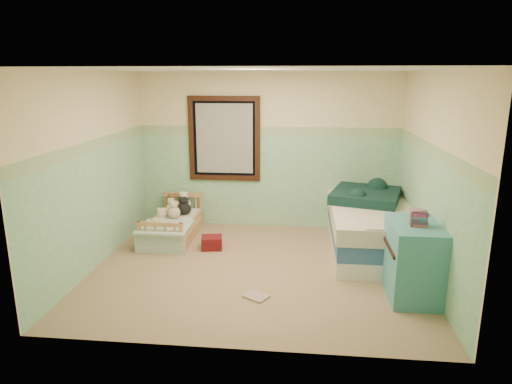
# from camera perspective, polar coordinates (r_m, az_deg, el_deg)

# --- Properties ---
(floor) EXTENTS (4.20, 3.60, 0.02)m
(floor) POSITION_cam_1_polar(r_m,az_deg,el_deg) (5.98, 0.03, -9.70)
(floor) COLOR #8C6C4E
(floor) RESTS_ON ground
(ceiling) EXTENTS (4.20, 3.60, 0.02)m
(ceiling) POSITION_cam_1_polar(r_m,az_deg,el_deg) (5.46, 0.03, 15.23)
(ceiling) COLOR silver
(ceiling) RESTS_ON wall_back
(wall_back) EXTENTS (4.20, 0.04, 2.50)m
(wall_back) POSITION_cam_1_polar(r_m,az_deg,el_deg) (7.35, 1.48, 5.12)
(wall_back) COLOR beige
(wall_back) RESTS_ON floor
(wall_front) EXTENTS (4.20, 0.04, 2.50)m
(wall_front) POSITION_cam_1_polar(r_m,az_deg,el_deg) (3.86, -2.72, -3.39)
(wall_front) COLOR beige
(wall_front) RESTS_ON floor
(wall_left) EXTENTS (0.04, 3.60, 2.50)m
(wall_left) POSITION_cam_1_polar(r_m,az_deg,el_deg) (6.16, -19.81, 2.49)
(wall_left) COLOR beige
(wall_left) RESTS_ON floor
(wall_right) EXTENTS (0.04, 3.60, 2.50)m
(wall_right) POSITION_cam_1_polar(r_m,az_deg,el_deg) (5.76, 21.28, 1.59)
(wall_right) COLOR beige
(wall_right) RESTS_ON floor
(wainscot_mint) EXTENTS (4.20, 0.01, 1.50)m
(wainscot_mint) POSITION_cam_1_polar(r_m,az_deg,el_deg) (7.43, 1.45, 1.29)
(wainscot_mint) COLOR #75A983
(wainscot_mint) RESTS_ON floor
(border_strip) EXTENTS (4.20, 0.01, 0.15)m
(border_strip) POSITION_cam_1_polar(r_m,az_deg,el_deg) (7.29, 1.49, 7.63)
(border_strip) COLOR #488045
(border_strip) RESTS_ON wall_back
(window_frame) EXTENTS (1.16, 0.06, 1.36)m
(window_frame) POSITION_cam_1_polar(r_m,az_deg,el_deg) (7.36, -4.01, 6.69)
(window_frame) COLOR black
(window_frame) RESTS_ON wall_back
(window_blinds) EXTENTS (0.92, 0.01, 1.12)m
(window_blinds) POSITION_cam_1_polar(r_m,az_deg,el_deg) (7.37, -4.00, 6.70)
(window_blinds) COLOR #AEAEAB
(window_blinds) RESTS_ON window_frame
(toddler_bed_frame) EXTENTS (0.66, 1.33, 0.17)m
(toddler_bed_frame) POSITION_cam_1_polar(r_m,az_deg,el_deg) (7.16, -10.34, -4.98)
(toddler_bed_frame) COLOR #C37D48
(toddler_bed_frame) RESTS_ON floor
(toddler_mattress) EXTENTS (0.61, 1.27, 0.12)m
(toddler_mattress) POSITION_cam_1_polar(r_m,az_deg,el_deg) (7.12, -10.39, -3.87)
(toddler_mattress) COLOR silver
(toddler_mattress) RESTS_ON toddler_bed_frame
(patchwork_quilt) EXTENTS (0.72, 0.66, 0.03)m
(patchwork_quilt) POSITION_cam_1_polar(r_m,az_deg,el_deg) (6.72, -11.39, -4.35)
(patchwork_quilt) COLOR #5C8FAE
(patchwork_quilt) RESTS_ON toddler_mattress
(plush_bed_brown) EXTENTS (0.19, 0.19, 0.19)m
(plush_bed_brown) POSITION_cam_1_polar(r_m,az_deg,el_deg) (7.57, -10.49, -1.53)
(plush_bed_brown) COLOR brown
(plush_bed_brown) RESTS_ON toddler_mattress
(plush_bed_white) EXTENTS (0.21, 0.21, 0.21)m
(plush_bed_white) POSITION_cam_1_polar(r_m,az_deg,el_deg) (7.51, -9.03, -1.51)
(plush_bed_white) COLOR white
(plush_bed_white) RESTS_ON toddler_mattress
(plush_bed_tan) EXTENTS (0.18, 0.18, 0.18)m
(plush_bed_tan) POSITION_cam_1_polar(r_m,az_deg,el_deg) (7.36, -10.59, -2.06)
(plush_bed_tan) COLOR beige
(plush_bed_tan) RESTS_ON toddler_mattress
(plush_bed_dark) EXTENTS (0.18, 0.18, 0.18)m
(plush_bed_dark) POSITION_cam_1_polar(r_m,az_deg,el_deg) (7.29, -8.86, -2.11)
(plush_bed_dark) COLOR black
(plush_bed_dark) RESTS_ON toddler_mattress
(plush_floor_cream) EXTENTS (0.29, 0.29, 0.29)m
(plush_floor_cream) POSITION_cam_1_polar(r_m,az_deg,el_deg) (7.35, -11.55, -4.07)
(plush_floor_cream) COLOR beige
(plush_floor_cream) RESTS_ON floor
(plush_floor_tan) EXTENTS (0.24, 0.24, 0.24)m
(plush_floor_tan) POSITION_cam_1_polar(r_m,az_deg,el_deg) (7.06, -12.30, -5.06)
(plush_floor_tan) COLOR beige
(plush_floor_tan) RESTS_ON floor
(twin_bed_frame) EXTENTS (1.09, 2.17, 0.22)m
(twin_bed_frame) POSITION_cam_1_polar(r_m,az_deg,el_deg) (6.75, 14.06, -6.16)
(twin_bed_frame) COLOR white
(twin_bed_frame) RESTS_ON floor
(twin_boxspring) EXTENTS (1.09, 2.17, 0.22)m
(twin_boxspring) POSITION_cam_1_polar(r_m,az_deg,el_deg) (6.68, 14.17, -4.39)
(twin_boxspring) COLOR #2D5B80
(twin_boxspring) RESTS_ON twin_bed_frame
(twin_mattress) EXTENTS (1.13, 2.22, 0.22)m
(twin_mattress) POSITION_cam_1_polar(r_m,az_deg,el_deg) (6.62, 14.29, -2.58)
(twin_mattress) COLOR beige
(twin_mattress) RESTS_ON twin_boxspring
(teal_blanket) EXTENTS (1.15, 1.19, 0.14)m
(teal_blanket) POSITION_cam_1_polar(r_m,az_deg,el_deg) (6.85, 13.62, -0.41)
(teal_blanket) COLOR black
(teal_blanket) RESTS_ON twin_mattress
(dresser) EXTENTS (0.53, 0.85, 0.85)m
(dresser) POSITION_cam_1_polar(r_m,az_deg,el_deg) (5.43, 19.11, -8.07)
(dresser) COLOR teal
(dresser) RESTS_ON floor
(book_stack) EXTENTS (0.18, 0.15, 0.17)m
(book_stack) POSITION_cam_1_polar(r_m,az_deg,el_deg) (5.20, 19.74, -3.14)
(book_stack) COLOR brown
(book_stack) RESTS_ON dresser
(red_pillow) EXTENTS (0.33, 0.30, 0.18)m
(red_pillow) POSITION_cam_1_polar(r_m,az_deg,el_deg) (6.63, -5.58, -6.35)
(red_pillow) COLOR maroon
(red_pillow) RESTS_ON floor
(floor_book) EXTENTS (0.32, 0.30, 0.02)m
(floor_book) POSITION_cam_1_polar(r_m,az_deg,el_deg) (5.25, 0.01, -12.99)
(floor_book) COLOR orange
(floor_book) RESTS_ON floor
(extra_plush_0) EXTENTS (0.19, 0.19, 0.19)m
(extra_plush_0) POSITION_cam_1_polar(r_m,az_deg,el_deg) (7.11, -10.26, -2.56)
(extra_plush_0) COLOR beige
(extra_plush_0) RESTS_ON toddler_mattress
(extra_plush_1) EXTENTS (0.20, 0.20, 0.20)m
(extra_plush_1) POSITION_cam_1_polar(r_m,az_deg,el_deg) (7.29, -9.13, -2.07)
(extra_plush_1) COLOR black
(extra_plush_1) RESTS_ON toddler_mattress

